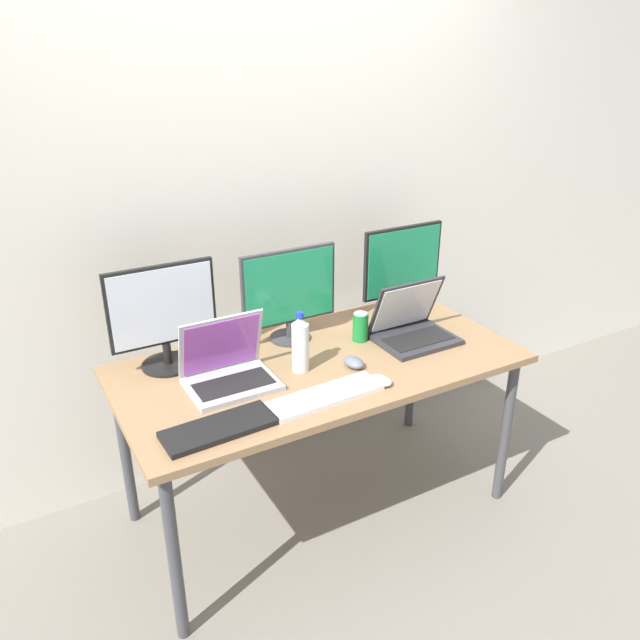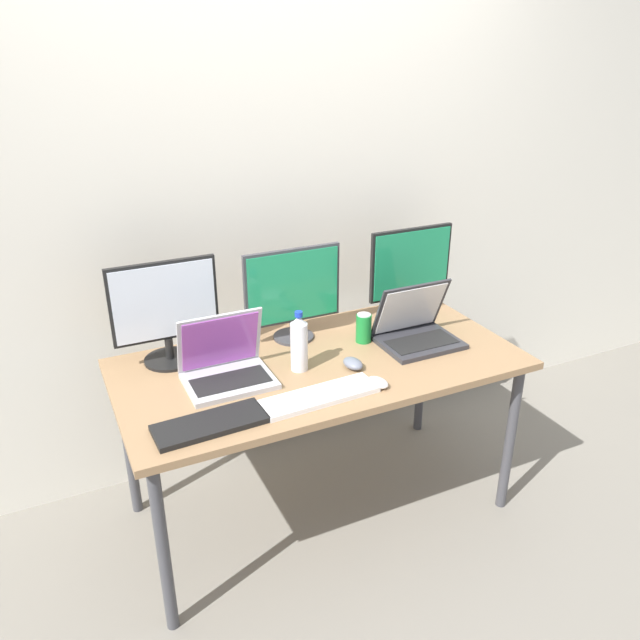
% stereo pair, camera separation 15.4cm
% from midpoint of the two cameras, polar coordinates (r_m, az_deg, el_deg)
% --- Properties ---
extents(ground_plane, '(16.00, 16.00, 0.00)m').
position_cam_midpoint_polar(ground_plane, '(2.92, -1.57, -16.71)').
color(ground_plane, gray).
extents(wall_back, '(7.00, 0.08, 2.60)m').
position_cam_midpoint_polar(wall_back, '(2.81, -7.66, 11.44)').
color(wall_back, silver).
rests_on(wall_back, ground).
extents(work_desk, '(1.60, 0.79, 0.74)m').
position_cam_midpoint_polar(work_desk, '(2.53, -1.75, -5.03)').
color(work_desk, '#424247').
rests_on(work_desk, ground).
extents(monitor_left, '(0.41, 0.21, 0.42)m').
position_cam_midpoint_polar(monitor_left, '(2.46, -15.90, 0.47)').
color(monitor_left, black).
rests_on(monitor_left, work_desk).
extents(monitor_center, '(0.42, 0.17, 0.40)m').
position_cam_midpoint_polar(monitor_center, '(2.60, -4.52, 2.51)').
color(monitor_center, '#38383D').
rests_on(monitor_center, work_desk).
extents(monitor_right, '(0.41, 0.17, 0.41)m').
position_cam_midpoint_polar(monitor_right, '(2.87, 6.03, 4.85)').
color(monitor_right, black).
rests_on(monitor_right, work_desk).
extents(laptop_silver, '(0.32, 0.25, 0.26)m').
position_cam_midpoint_polar(laptop_silver, '(2.35, -10.29, -4.44)').
color(laptop_silver, '#B7B7BC').
rests_on(laptop_silver, work_desk).
extents(laptop_secondary, '(0.33, 0.26, 0.26)m').
position_cam_midpoint_polar(laptop_secondary, '(2.67, 6.77, -0.60)').
color(laptop_secondary, '#2D2D33').
rests_on(laptop_secondary, work_desk).
extents(keyboard_main, '(0.38, 0.16, 0.02)m').
position_cam_midpoint_polar(keyboard_main, '(2.11, -11.30, -9.71)').
color(keyboard_main, black).
rests_on(keyboard_main, work_desk).
extents(keyboard_aux, '(0.44, 0.15, 0.02)m').
position_cam_midpoint_polar(keyboard_aux, '(2.24, -1.51, -7.00)').
color(keyboard_aux, white).
rests_on(keyboard_aux, work_desk).
extents(mouse_by_keyboard, '(0.08, 0.10, 0.03)m').
position_cam_midpoint_polar(mouse_by_keyboard, '(2.33, 3.71, -5.57)').
color(mouse_by_keyboard, silver).
rests_on(mouse_by_keyboard, work_desk).
extents(mouse_by_laptop, '(0.08, 0.10, 0.04)m').
position_cam_midpoint_polar(mouse_by_laptop, '(2.44, 1.31, -3.93)').
color(mouse_by_laptop, slate).
rests_on(mouse_by_laptop, work_desk).
extents(water_bottle, '(0.07, 0.07, 0.24)m').
position_cam_midpoint_polar(water_bottle, '(2.38, -3.66, -2.23)').
color(water_bottle, silver).
rests_on(water_bottle, work_desk).
extents(soda_can_near_keyboard, '(0.07, 0.07, 0.13)m').
position_cam_midpoint_polar(soda_can_near_keyboard, '(2.64, 2.06, -0.65)').
color(soda_can_near_keyboard, '#197F33').
rests_on(soda_can_near_keyboard, work_desk).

